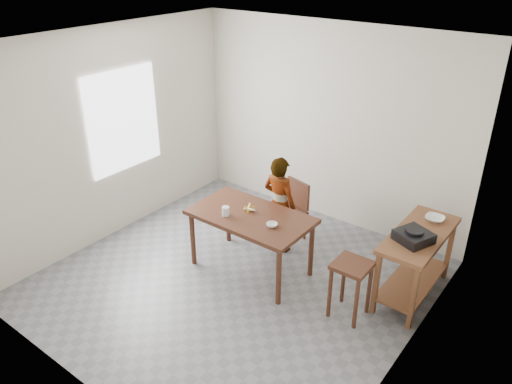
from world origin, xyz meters
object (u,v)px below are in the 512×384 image
Objects in this scene: child at (279,204)px; dining_chair at (288,212)px; prep_counter at (415,264)px; dining_table at (251,242)px; stool at (350,289)px.

child is 1.58× the size of dining_chair.
dining_chair is (-1.76, 0.15, -0.00)m from prep_counter.
child is at bearing -68.70° from dining_chair.
dining_chair is (-0.04, 0.85, 0.02)m from dining_table.
dining_chair reaches higher than dining_table.
prep_counter is 0.95× the size of child.
stool is (1.36, -0.87, -0.08)m from dining_chair.
prep_counter reaches higher than dining_chair.
stool is (1.32, -0.03, -0.05)m from dining_table.
child is (-0.01, 0.59, 0.25)m from dining_table.
prep_counter reaches higher than stool.
child reaches higher than prep_counter.
dining_table reaches higher than stool.
dining_table is at bearing -157.85° from prep_counter.
prep_counter is at bearing 61.08° from stool.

